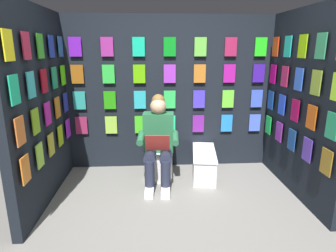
{
  "coord_description": "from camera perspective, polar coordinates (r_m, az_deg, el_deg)",
  "views": [
    {
      "loc": [
        0.28,
        2.37,
        1.75
      ],
      "look_at": [
        0.07,
        -0.98,
        0.85
      ],
      "focal_mm": 30.64,
      "sensor_mm": 36.0,
      "label": 1
    }
  ],
  "objects": [
    {
      "name": "display_wall_left",
      "position": [
        3.79,
        25.18,
        3.92
      ],
      "size": [
        0.14,
        1.79,
        2.23
      ],
      "color": "black",
      "rests_on": "ground"
    },
    {
      "name": "comic_longbox_near",
      "position": [
        4.13,
        7.14,
        -7.4
      ],
      "size": [
        0.42,
        0.85,
        0.37
      ],
      "rotation": [
        0.0,
        0.0,
        -0.14
      ],
      "color": "silver",
      "rests_on": "ground"
    },
    {
      "name": "person_reading",
      "position": [
        3.74,
        -1.96,
        -2.94
      ],
      "size": [
        0.54,
        0.7,
        1.19
      ],
      "rotation": [
        0.0,
        0.0,
        -0.07
      ],
      "color": "#286B42",
      "rests_on": "ground"
    },
    {
      "name": "display_wall_back",
      "position": [
        4.26,
        0.26,
        6.44
      ],
      "size": [
        3.07,
        0.14,
        2.23
      ],
      "color": "black",
      "rests_on": "ground"
    },
    {
      "name": "display_wall_right",
      "position": [
        3.55,
        -24.18,
        3.39
      ],
      "size": [
        0.14,
        1.79,
        2.23
      ],
      "color": "black",
      "rests_on": "ground"
    },
    {
      "name": "toilet",
      "position": [
        4.04,
        -1.82,
        -5.64
      ],
      "size": [
        0.42,
        0.57,
        0.77
      ],
      "rotation": [
        0.0,
        0.0,
        -0.07
      ],
      "color": "white",
      "rests_on": "ground"
    },
    {
      "name": "ground_plane",
      "position": [
        2.96,
        2.74,
        -21.28
      ],
      "size": [
        30.0,
        30.0,
        0.0
      ],
      "primitive_type": "plane",
      "color": "gray"
    }
  ]
}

